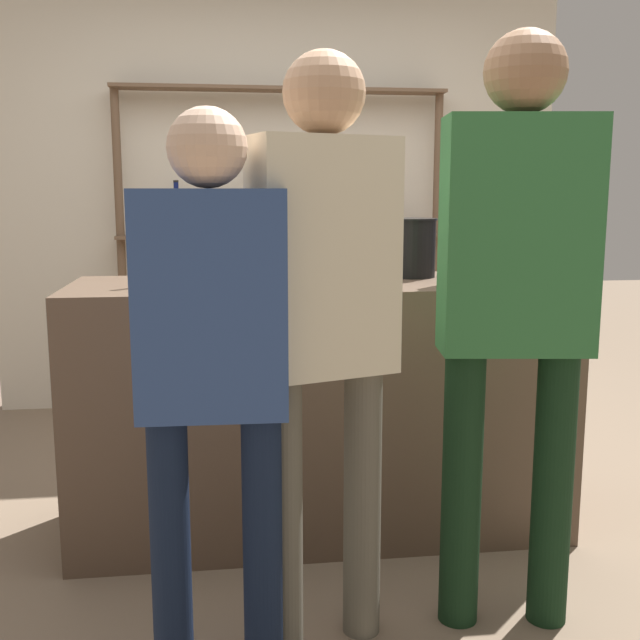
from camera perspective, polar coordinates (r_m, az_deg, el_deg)
name	(u,v)px	position (r m, az deg, el deg)	size (l,w,h in m)	color
ground_plane	(320,524)	(3.17, 0.00, -15.25)	(16.00, 16.00, 0.00)	#7A6651
bar_counter	(320,406)	(3.00, 0.00, -6.58)	(1.90, 0.66, 0.99)	brown
back_wall	(280,183)	(4.80, -3.08, 10.40)	(3.50, 0.12, 2.80)	beige
back_shelf	(282,202)	(4.62, -2.95, 8.95)	(1.99, 0.18, 1.95)	brown
counter_bottle_0	(498,248)	(2.93, 13.38, 5.33)	(0.07, 0.07, 0.34)	#0F1956
counter_bottle_1	(168,250)	(2.89, -11.48, 5.27)	(0.08, 0.08, 0.35)	silver
counter_bottle_2	(453,247)	(2.82, 10.11, 5.52)	(0.09, 0.09, 0.38)	black
counter_bottle_3	(200,246)	(2.90, -9.16, 5.55)	(0.08, 0.08, 0.36)	brown
counter_bottle_4	(506,245)	(3.24, 14.02, 5.59)	(0.07, 0.07, 0.32)	#0F1956
counter_bottle_5	(485,241)	(3.27, 12.43, 5.93)	(0.09, 0.09, 0.37)	#0F1956
wine_glass	(514,253)	(3.00, 14.58, 4.99)	(0.07, 0.07, 0.16)	silver
ice_bucket	(411,248)	(3.09, 6.95, 5.50)	(0.21, 0.21, 0.24)	black
cork_jar	(228,265)	(2.79, -7.03, 4.19)	(0.12, 0.12, 0.16)	silver
customer_left	(212,355)	(1.98, -8.22, -2.62)	(0.40, 0.20, 1.55)	#121C33
customer_right	(516,287)	(2.27, 14.70, 2.47)	(0.46, 0.25, 1.79)	black
customer_center	(324,306)	(2.09, 0.29, 1.07)	(0.44, 0.29, 1.71)	#575347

